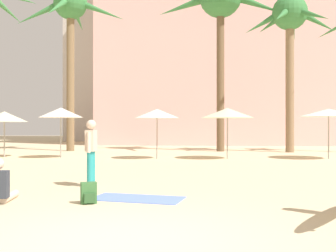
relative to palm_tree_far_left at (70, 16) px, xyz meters
name	(u,v)px	position (x,y,z in m)	size (l,w,h in m)	color
ground	(117,242)	(6.63, -19.58, -8.35)	(120.00, 120.00, 0.00)	beige
hotel_pink	(238,41)	(11.59, 11.92, 0.81)	(23.80, 9.80, 18.32)	beige
palm_tree_far_left	(70,16)	(0.00, 0.00, 0.00)	(6.85, 6.84, 10.22)	brown
palm_tree_left	(221,5)	(9.29, 0.18, 0.59)	(7.83, 7.75, 10.76)	brown
palm_tree_right	(290,25)	(13.27, -0.49, -0.84)	(5.39, 5.16, 9.24)	#896B4C
cafe_umbrella_0	(329,113)	(13.94, -5.35, -6.19)	(2.66, 2.66, 2.34)	gray
cafe_umbrella_1	(157,114)	(5.92, -5.82, -6.23)	(2.08, 2.08, 2.33)	gray
cafe_umbrella_2	(61,113)	(1.22, -5.49, -6.17)	(2.12, 2.12, 2.43)	gray
cafe_umbrella_3	(4,117)	(-1.69, -5.28, -6.35)	(2.25, 2.25, 2.26)	gray
cafe_umbrella_4	(227,113)	(9.21, -5.66, -6.21)	(2.45, 2.45, 2.38)	gray
beach_towel	(137,198)	(6.45, -16.39, -8.34)	(1.90, 0.94, 0.01)	#6684E0
backpack	(89,193)	(5.57, -16.99, -8.15)	(0.35, 0.32, 0.42)	#386937
person_mid_right	(91,150)	(5.04, -14.72, -7.43)	(0.24, 0.60, 1.69)	teal
person_far_left	(1,187)	(3.79, -16.99, -8.03)	(0.50, 0.97, 0.91)	beige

